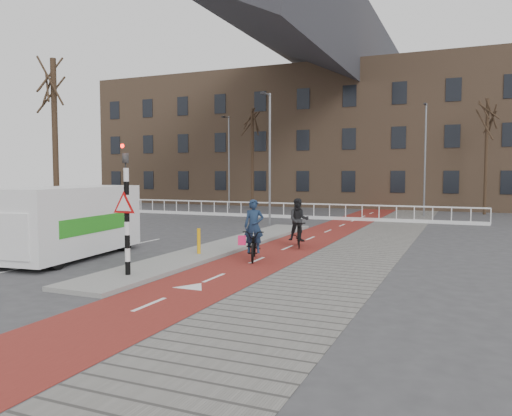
% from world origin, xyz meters
% --- Properties ---
extents(ground, '(120.00, 120.00, 0.00)m').
position_xyz_m(ground, '(0.00, 0.00, 0.00)').
color(ground, '#38383A').
rests_on(ground, ground).
extents(bike_lane, '(2.50, 60.00, 0.01)m').
position_xyz_m(bike_lane, '(1.50, 10.00, 0.01)').
color(bike_lane, maroon).
rests_on(bike_lane, ground).
extents(sidewalk, '(3.00, 60.00, 0.01)m').
position_xyz_m(sidewalk, '(4.30, 10.00, 0.01)').
color(sidewalk, slate).
rests_on(sidewalk, ground).
extents(curb_island, '(1.80, 16.00, 0.12)m').
position_xyz_m(curb_island, '(-0.70, 4.00, 0.06)').
color(curb_island, gray).
rests_on(curb_island, ground).
extents(traffic_signal, '(0.80, 0.80, 3.68)m').
position_xyz_m(traffic_signal, '(-0.60, -2.02, 1.99)').
color(traffic_signal, black).
rests_on(traffic_signal, curb_island).
extents(bollard, '(0.12, 0.12, 0.86)m').
position_xyz_m(bollard, '(-0.59, 1.84, 0.55)').
color(bollard, '#E4A00C').
rests_on(bollard, curb_island).
extents(cyclist_near, '(1.32, 2.04, 2.00)m').
position_xyz_m(cyclist_near, '(1.39, 2.00, 0.68)').
color(cyclist_near, black).
rests_on(cyclist_near, bike_lane).
extents(cyclist_far, '(1.06, 1.81, 1.88)m').
position_xyz_m(cyclist_far, '(1.85, 5.30, 0.79)').
color(cyclist_far, black).
rests_on(cyclist_far, bike_lane).
extents(van, '(2.86, 5.80, 2.40)m').
position_xyz_m(van, '(-4.57, -0.00, 1.26)').
color(van, white).
rests_on(van, ground).
extents(railing, '(28.00, 0.10, 0.99)m').
position_xyz_m(railing, '(-5.00, 17.00, 0.31)').
color(railing, silver).
rests_on(railing, ground).
extents(townhouse_row, '(46.00, 10.00, 15.90)m').
position_xyz_m(townhouse_row, '(-3.00, 32.00, 7.81)').
color(townhouse_row, '#7F6047').
rests_on(townhouse_row, ground).
extents(tree_left, '(0.29, 0.29, 8.64)m').
position_xyz_m(tree_left, '(-11.61, 6.59, 4.32)').
color(tree_left, black).
rests_on(tree_left, ground).
extents(tree_mid, '(0.23, 0.23, 7.98)m').
position_xyz_m(tree_mid, '(-8.18, 23.87, 3.99)').
color(tree_mid, black).
rests_on(tree_mid, ground).
extents(tree_right, '(0.22, 0.22, 7.97)m').
position_xyz_m(tree_right, '(8.91, 25.15, 3.98)').
color(tree_right, black).
rests_on(tree_right, ground).
extents(streetlight_near, '(0.12, 0.12, 7.16)m').
position_xyz_m(streetlight_near, '(-2.15, 12.41, 3.58)').
color(streetlight_near, slate).
rests_on(streetlight_near, ground).
extents(streetlight_left, '(0.12, 0.12, 7.41)m').
position_xyz_m(streetlight_left, '(-10.00, 23.37, 3.71)').
color(streetlight_left, slate).
rests_on(streetlight_left, ground).
extents(streetlight_right, '(0.12, 0.12, 7.41)m').
position_xyz_m(streetlight_right, '(5.15, 21.82, 3.71)').
color(streetlight_right, slate).
rests_on(streetlight_right, ground).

